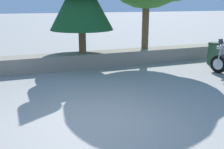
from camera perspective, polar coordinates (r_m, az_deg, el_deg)
name	(u,v)px	position (r m, az deg, el deg)	size (l,w,h in m)	color
ground_plane	(93,124)	(5.47, -4.13, -10.54)	(120.00, 120.00, 0.00)	gray
stone_wall	(55,62)	(9.87, -12.11, 2.58)	(36.00, 0.80, 0.55)	gray
trash_bin	(213,53)	(11.32, 20.98, 4.32)	(0.46, 0.46, 0.86)	#335638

